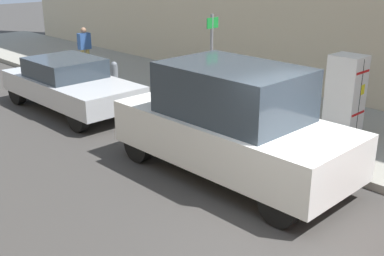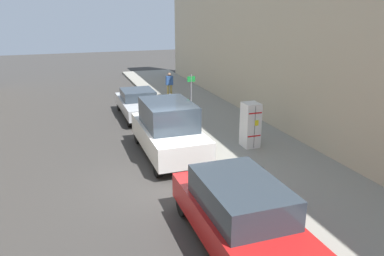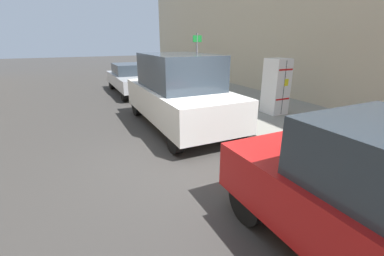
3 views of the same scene
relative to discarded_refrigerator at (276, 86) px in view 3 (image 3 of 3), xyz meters
The scene contains 9 objects.
ground_plane 4.41m from the discarded_refrigerator, 21.52° to the left, with size 80.00×80.00×0.00m, color #383533.
sidewalk_slab 1.86m from the discarded_refrigerator, 95.98° to the left, with size 4.25×44.00×0.16m, color gray.
discarded_refrigerator is the anchor object (origin of this frame).
manhole_cover 2.44m from the discarded_refrigerator, 66.70° to the left, with size 0.70×0.70×0.02m, color #47443F.
street_sign_post 3.13m from the discarded_refrigerator, 58.17° to the right, with size 0.36×0.07×2.60m.
fire_hydrant 7.08m from the discarded_refrigerator, 78.69° to the right, with size 0.22×0.22×0.83m.
pedestrian_walking_far 9.79m from the discarded_refrigerator, 86.36° to the right, with size 0.43×0.22×1.51m.
parked_sedan_silver 7.15m from the discarded_refrigerator, 62.70° to the right, with size 1.86×4.46×1.41m.
parked_van_white 3.31m from the discarded_refrigerator, ahead, with size 2.00×4.72×2.15m.
Camera 3 is at (2.21, 4.86, 2.52)m, focal length 24.00 mm.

